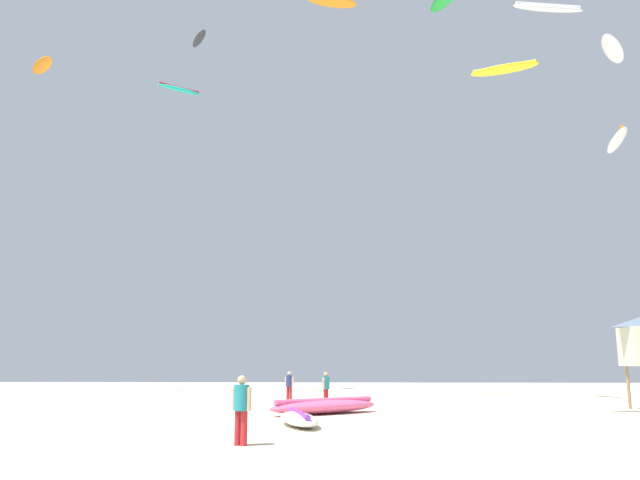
% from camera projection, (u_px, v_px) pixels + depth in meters
% --- Properties ---
extents(person_foreground, '(0.53, 0.39, 1.72)m').
position_uv_depth(person_foreground, '(241.00, 404.00, 16.19)').
color(person_foreground, '#B21E23').
rests_on(person_foreground, ground).
extents(person_midground, '(0.36, 0.48, 1.60)m').
position_uv_depth(person_midground, '(326.00, 386.00, 31.33)').
color(person_midground, '#B21E23').
rests_on(person_midground, ground).
extents(person_left, '(0.48, 0.36, 1.58)m').
position_uv_depth(person_left, '(289.00, 384.00, 34.86)').
color(person_left, '#B21E23').
rests_on(person_left, ground).
extents(kite_grounded_near, '(1.98, 4.14, 0.49)m').
position_uv_depth(kite_grounded_near, '(299.00, 419.00, 21.11)').
color(kite_grounded_near, white).
rests_on(kite_grounded_near, ground).
extents(kite_grounded_mid, '(5.00, 4.53, 0.66)m').
position_uv_depth(kite_grounded_mid, '(325.00, 406.00, 26.02)').
color(kite_grounded_mid, '#E5598C').
rests_on(kite_grounded_mid, ground).
extents(kite_aloft_0, '(2.99, 2.93, 0.83)m').
position_uv_depth(kite_aloft_0, '(42.00, 65.00, 46.87)').
color(kite_aloft_0, orange).
extents(kite_aloft_2, '(1.81, 3.65, 0.87)m').
position_uv_depth(kite_aloft_2, '(617.00, 140.00, 31.92)').
color(kite_aloft_2, white).
extents(kite_aloft_3, '(2.84, 1.71, 0.33)m').
position_uv_depth(kite_aloft_3, '(504.00, 69.00, 26.49)').
color(kite_aloft_3, yellow).
extents(kite_aloft_4, '(3.93, 1.70, 0.86)m').
position_uv_depth(kite_aloft_4, '(548.00, 8.00, 33.25)').
color(kite_aloft_4, white).
extents(kite_aloft_5, '(2.14, 3.14, 0.65)m').
position_uv_depth(kite_aloft_5, '(199.00, 39.00, 51.50)').
color(kite_aloft_5, '#2D2D33').
extents(kite_aloft_6, '(3.07, 4.18, 0.80)m').
position_uv_depth(kite_aloft_6, '(613.00, 49.00, 37.72)').
color(kite_aloft_6, white).
extents(kite_aloft_7, '(3.22, 2.74, 0.68)m').
position_uv_depth(kite_aloft_7, '(179.00, 89.00, 46.99)').
color(kite_aloft_7, '#19B29E').
extents(kite_aloft_8, '(3.61, 2.03, 0.62)m').
position_uv_depth(kite_aloft_8, '(332.00, 1.00, 41.83)').
color(kite_aloft_8, orange).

